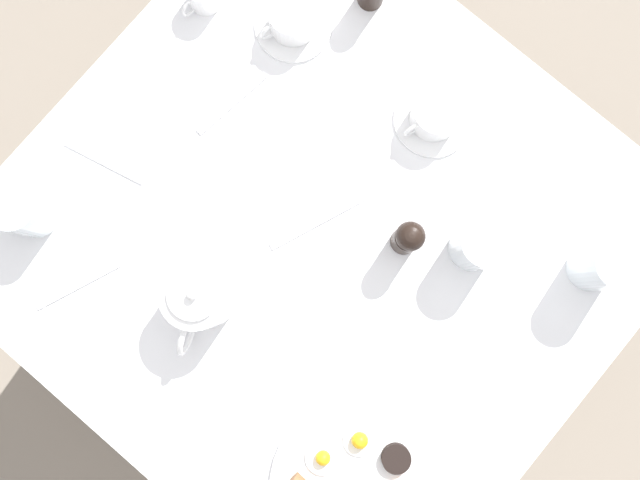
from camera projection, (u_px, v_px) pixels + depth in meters
ground_plane at (320, 264)px, 1.85m from camera, size 8.00×8.00×0.00m
table at (320, 244)px, 1.20m from camera, size 1.04×1.08×0.72m
teapot_near at (199, 296)px, 1.07m from camera, size 0.20×0.12×0.14m
teacup_with_saucer_left at (435, 116)px, 1.13m from camera, size 0.15×0.15×0.06m
teacup_with_saucer_right at (292, 20)px, 1.15m from camera, size 0.15×0.15×0.06m
water_glass_tall at (24, 211)px, 1.09m from camera, size 0.08×0.08×0.11m
water_glass_short at (604, 266)px, 1.07m from camera, size 0.08×0.08×0.12m
wine_glass_spare at (478, 246)px, 1.08m from camera, size 0.08×0.08×0.11m
pepper_grinder at (408, 238)px, 1.08m from camera, size 0.05×0.05×0.12m
fork_by_plate at (78, 285)px, 1.13m from camera, size 0.16×0.07×0.00m
knife_by_plate at (317, 222)px, 1.14m from camera, size 0.18×0.08×0.00m
spoon_for_tea at (104, 161)px, 1.15m from camera, size 0.05×0.17×0.00m
fork_spare at (232, 103)px, 1.16m from camera, size 0.17×0.04×0.00m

